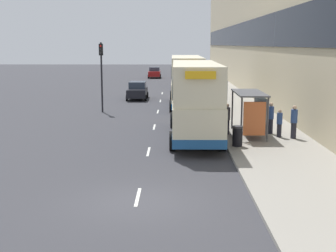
# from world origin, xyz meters

# --- Properties ---
(ground_plane) EXTENTS (220.00, 220.00, 0.00)m
(ground_plane) POSITION_xyz_m (0.00, 0.00, 0.00)
(ground_plane) COLOR #38383D
(pavement) EXTENTS (5.00, 93.00, 0.14)m
(pavement) POSITION_xyz_m (6.50, 38.50, 0.07)
(pavement) COLOR gray
(pavement) RESTS_ON ground_plane
(terrace_facade) EXTENTS (3.10, 93.00, 14.30)m
(terrace_facade) POSITION_xyz_m (10.49, 38.50, 7.15)
(terrace_facade) COLOR #C6B793
(terrace_facade) RESTS_ON ground_plane
(lane_mark_0) EXTENTS (0.12, 2.00, 0.01)m
(lane_mark_0) POSITION_xyz_m (0.00, 0.50, 0.01)
(lane_mark_0) COLOR silver
(lane_mark_0) RESTS_ON ground_plane
(lane_mark_1) EXTENTS (0.12, 2.00, 0.01)m
(lane_mark_1) POSITION_xyz_m (0.00, 7.59, 0.01)
(lane_mark_1) COLOR silver
(lane_mark_1) RESTS_ON ground_plane
(lane_mark_2) EXTENTS (0.12, 2.00, 0.01)m
(lane_mark_2) POSITION_xyz_m (0.00, 14.68, 0.01)
(lane_mark_2) COLOR silver
(lane_mark_2) RESTS_ON ground_plane
(lane_mark_3) EXTENTS (0.12, 2.00, 0.01)m
(lane_mark_3) POSITION_xyz_m (0.00, 21.76, 0.01)
(lane_mark_3) COLOR silver
(lane_mark_3) RESTS_ON ground_plane
(lane_mark_4) EXTENTS (0.12, 2.00, 0.01)m
(lane_mark_4) POSITION_xyz_m (0.00, 28.85, 0.01)
(lane_mark_4) COLOR silver
(lane_mark_4) RESTS_ON ground_plane
(lane_mark_5) EXTENTS (0.12, 2.00, 0.01)m
(lane_mark_5) POSITION_xyz_m (0.00, 35.94, 0.01)
(lane_mark_5) COLOR silver
(lane_mark_5) RESTS_ON ground_plane
(bus_shelter) EXTENTS (1.60, 4.20, 2.48)m
(bus_shelter) POSITION_xyz_m (5.77, 11.09, 1.88)
(bus_shelter) COLOR #4C4C51
(bus_shelter) RESTS_ON ground_plane
(double_decker_bus_near) EXTENTS (2.85, 10.21, 4.30)m
(double_decker_bus_near) POSITION_xyz_m (2.47, 11.01, 2.28)
(double_decker_bus_near) COLOR beige
(double_decker_bus_near) RESTS_ON ground_plane
(double_decker_bus_ahead) EXTENTS (2.85, 11.53, 4.30)m
(double_decker_bus_ahead) POSITION_xyz_m (2.36, 24.79, 2.29)
(double_decker_bus_ahead) COLOR beige
(double_decker_bus_ahead) RESTS_ON ground_plane
(car_0) EXTENTS (2.02, 4.19, 1.71)m
(car_0) POSITION_xyz_m (-1.81, 59.79, 0.85)
(car_0) COLOR maroon
(car_0) RESTS_ON ground_plane
(car_1) EXTENTS (1.99, 4.37, 1.72)m
(car_1) POSITION_xyz_m (-2.29, 30.29, 0.85)
(car_1) COLOR black
(car_1) RESTS_ON ground_plane
(car_2) EXTENTS (1.99, 4.00, 1.74)m
(car_2) POSITION_xyz_m (2.30, 43.36, 0.86)
(car_2) COLOR #4C5156
(car_2) RESTS_ON ground_plane
(pedestrian_at_shelter) EXTENTS (0.31, 0.31, 1.59)m
(pedestrian_at_shelter) POSITION_xyz_m (7.23, 10.74, 0.95)
(pedestrian_at_shelter) COLOR #23232D
(pedestrian_at_shelter) RESTS_ON ground_plane
(pedestrian_1) EXTENTS (0.36, 0.36, 1.84)m
(pedestrian_1) POSITION_xyz_m (6.95, 11.78, 1.08)
(pedestrian_1) COLOR #23232D
(pedestrian_1) RESTS_ON ground_plane
(pedestrian_2) EXTENTS (0.37, 0.37, 1.86)m
(pedestrian_2) POSITION_xyz_m (7.96, 10.40, 1.09)
(pedestrian_2) COLOR #23232D
(pedestrian_2) RESTS_ON ground_plane
(pedestrian_3) EXTENTS (0.36, 0.36, 1.81)m
(pedestrian_3) POSITION_xyz_m (4.37, 11.60, 1.06)
(pedestrian_3) COLOR #23232D
(pedestrian_3) RESTS_ON ground_plane
(litter_bin) EXTENTS (0.55, 0.55, 1.05)m
(litter_bin) POSITION_xyz_m (4.55, 8.33, 0.67)
(litter_bin) COLOR black
(litter_bin) RESTS_ON ground_plane
(traffic_light_far_kerb) EXTENTS (0.30, 0.32, 5.47)m
(traffic_light_far_kerb) POSITION_xyz_m (-4.40, 21.41, 3.65)
(traffic_light_far_kerb) COLOR black
(traffic_light_far_kerb) RESTS_ON ground_plane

